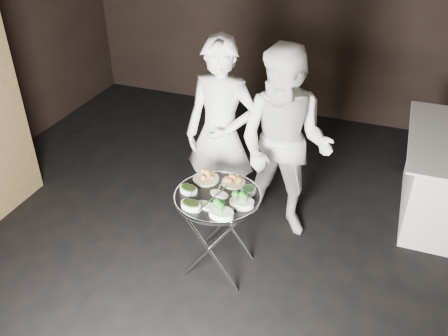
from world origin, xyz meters
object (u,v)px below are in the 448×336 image
(serving_tray, at_px, (217,196))
(waiter_right, at_px, (284,146))
(waiter_left, at_px, (221,135))
(tray_stand, at_px, (218,230))

(serving_tray, bearing_deg, waiter_right, 64.90)
(serving_tray, bearing_deg, waiter_left, 108.76)
(tray_stand, relative_size, waiter_left, 0.42)
(tray_stand, distance_m, waiter_left, 0.89)
(waiter_right, bearing_deg, serving_tray, -110.27)
(waiter_left, bearing_deg, tray_stand, -71.78)
(tray_stand, height_order, waiter_left, waiter_left)
(waiter_left, relative_size, waiter_right, 1.01)
(waiter_left, xyz_separation_m, waiter_right, (0.59, 0.03, -0.01))
(serving_tray, height_order, waiter_right, waiter_right)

